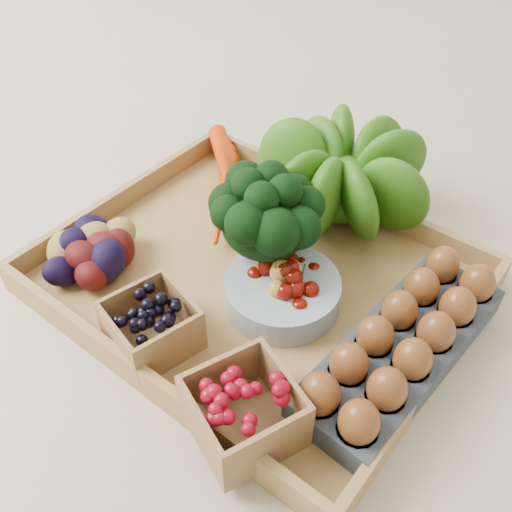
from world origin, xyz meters
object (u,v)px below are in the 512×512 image
Objects in this scene: tray at (256,283)px; egg_carton at (401,351)px; broccoli at (266,238)px; cherry_bowl at (282,292)px.

egg_carton reaches higher than tray.
broccoli is at bearing 177.97° from egg_carton.
tray is 0.06m from cherry_bowl.
cherry_bowl is at bearing -13.16° from tray.
cherry_bowl is at bearing -32.42° from broccoli.
cherry_bowl is (0.06, -0.04, -0.04)m from broccoli.
tray is 0.07m from broccoli.
egg_carton is (0.22, -0.02, -0.04)m from broccoli.
broccoli is 0.08m from cherry_bowl.
broccoli reaches higher than cherry_bowl.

